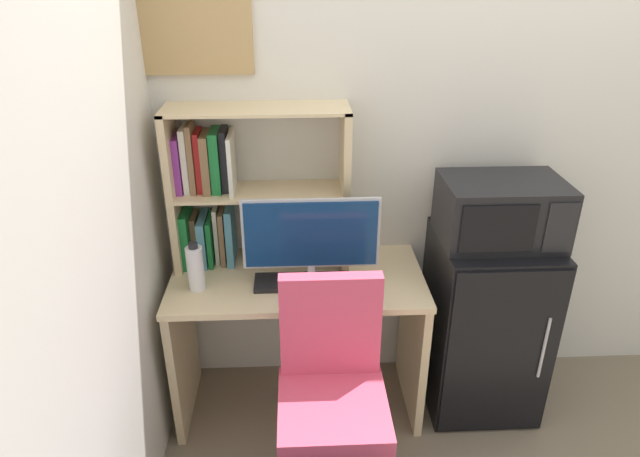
{
  "coord_description": "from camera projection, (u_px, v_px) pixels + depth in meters",
  "views": [
    {
      "loc": [
        -0.99,
        -2.43,
        2.02
      ],
      "look_at": [
        -0.89,
        -0.31,
        0.98
      ],
      "focal_mm": 31.48,
      "sensor_mm": 36.0,
      "label": 1
    }
  ],
  "objects": [
    {
      "name": "microwave",
      "position": [
        501.0,
        211.0,
        2.41
      ],
      "size": [
        0.51,
        0.36,
        0.28
      ],
      "color": "black",
      "rests_on": "mini_fridge"
    },
    {
      "name": "desk_chair",
      "position": [
        332.0,
        408.0,
        2.2
      ],
      "size": [
        0.48,
        0.48,
        0.95
      ],
      "color": "black",
      "rests_on": "ground_plane"
    },
    {
      "name": "mini_fridge",
      "position": [
        484.0,
        323.0,
        2.67
      ],
      "size": [
        0.51,
        0.52,
        0.89
      ],
      "color": "black",
      "rests_on": "ground_plane"
    },
    {
      "name": "hutch_bookshelf",
      "position": [
        232.0,
        188.0,
        2.47
      ],
      "size": [
        0.78,
        0.24,
        0.72
      ],
      "color": "beige",
      "rests_on": "desk"
    },
    {
      "name": "monitor",
      "position": [
        311.0,
        239.0,
        2.33
      ],
      "size": [
        0.57,
        0.2,
        0.41
      ],
      "color": "#B7B7BC",
      "rests_on": "desk"
    },
    {
      "name": "keyboard",
      "position": [
        303.0,
        282.0,
        2.43
      ],
      "size": [
        0.42,
        0.14,
        0.02
      ],
      "primitive_type": "cube",
      "color": "black",
      "rests_on": "desk"
    },
    {
      "name": "computer_mouse",
      "position": [
        376.0,
        280.0,
        2.43
      ],
      "size": [
        0.05,
        0.08,
        0.04
      ],
      "primitive_type": "ellipsoid",
      "color": "black",
      "rests_on": "desk"
    },
    {
      "name": "desk",
      "position": [
        298.0,
        319.0,
        2.6
      ],
      "size": [
        1.13,
        0.56,
        0.73
      ],
      "color": "beige",
      "rests_on": "ground_plane"
    },
    {
      "name": "wall_back",
      "position": [
        597.0,
        130.0,
        2.57
      ],
      "size": [
        6.4,
        0.04,
        2.6
      ],
      "primitive_type": "cube",
      "color": "silver",
      "rests_on": "ground_plane"
    },
    {
      "name": "wall_corkboard",
      "position": [
        182.0,
        21.0,
        2.25
      ],
      "size": [
        0.56,
        0.02,
        0.42
      ],
      "primitive_type": "cube",
      "color": "tan"
    },
    {
      "name": "water_bottle",
      "position": [
        196.0,
        268.0,
        2.36
      ],
      "size": [
        0.07,
        0.07,
        0.22
      ],
      "color": "silver",
      "rests_on": "desk"
    }
  ]
}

